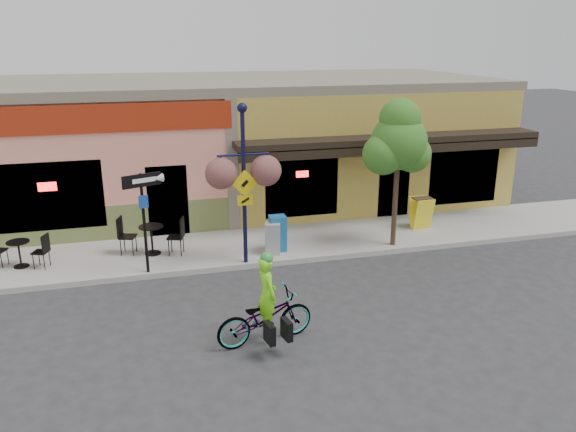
# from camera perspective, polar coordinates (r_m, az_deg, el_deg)

# --- Properties ---
(ground) EXTENTS (90.00, 90.00, 0.00)m
(ground) POSITION_cam_1_polar(r_m,az_deg,el_deg) (14.90, 0.65, -5.69)
(ground) COLOR #2D2D30
(ground) RESTS_ON ground
(sidewalk) EXTENTS (24.00, 3.00, 0.15)m
(sidewalk) POSITION_cam_1_polar(r_m,az_deg,el_deg) (16.67, -1.21, -2.81)
(sidewalk) COLOR #9E9B93
(sidewalk) RESTS_ON ground
(curb) EXTENTS (24.00, 0.12, 0.15)m
(curb) POSITION_cam_1_polar(r_m,az_deg,el_deg) (15.36, 0.09, -4.64)
(curb) COLOR #A8A59E
(curb) RESTS_ON ground
(building) EXTENTS (18.20, 8.20, 4.50)m
(building) POSITION_cam_1_polar(r_m,az_deg,el_deg) (21.31, -4.83, 7.75)
(building) COLOR #EF8E76
(building) RESTS_ON ground
(bicycle) EXTENTS (2.14, 1.07, 1.07)m
(bicycle) POSITION_cam_1_polar(r_m,az_deg,el_deg) (11.49, -2.36, -10.25)
(bicycle) COLOR maroon
(bicycle) RESTS_ON ground
(cyclist_rider) EXTENTS (0.48, 0.64, 1.59)m
(cyclist_rider) POSITION_cam_1_polar(r_m,az_deg,el_deg) (11.38, -2.13, -9.08)
(cyclist_rider) COLOR #7EFF1A
(cyclist_rider) RESTS_ON ground
(lamp_post) EXTENTS (1.37, 0.57, 4.24)m
(lamp_post) POSITION_cam_1_polar(r_m,az_deg,el_deg) (14.51, -4.49, 3.09)
(lamp_post) COLOR #111136
(lamp_post) RESTS_ON sidewalk
(one_way_sign) EXTENTS (1.01, 0.55, 2.60)m
(one_way_sign) POSITION_cam_1_polar(r_m,az_deg,el_deg) (14.52, -14.39, -0.79)
(one_way_sign) COLOR black
(one_way_sign) RESTS_ON sidewalk
(cafe_set_left) EXTENTS (1.72, 1.26, 0.93)m
(cafe_set_left) POSITION_cam_1_polar(r_m,az_deg,el_deg) (16.26, -25.66, -3.16)
(cafe_set_left) COLOR black
(cafe_set_left) RESTS_ON sidewalk
(cafe_set_right) EXTENTS (1.96, 1.36, 1.07)m
(cafe_set_right) POSITION_cam_1_polar(r_m,az_deg,el_deg) (15.96, -13.69, -1.96)
(cafe_set_right) COLOR black
(cafe_set_right) RESTS_ON sidewalk
(newspaper_box_blue) EXTENTS (0.47, 0.42, 1.02)m
(newspaper_box_blue) POSITION_cam_1_polar(r_m,az_deg,el_deg) (15.77, -1.06, -1.77)
(newspaper_box_blue) COLOR #1A5E9D
(newspaper_box_blue) RESTS_ON sidewalk
(newspaper_box_grey) EXTENTS (0.50, 0.47, 0.88)m
(newspaper_box_grey) POSITION_cam_1_polar(r_m,az_deg,el_deg) (15.58, -1.56, -2.29)
(newspaper_box_grey) COLOR #9D9D9D
(newspaper_box_grey) RESTS_ON sidewalk
(street_tree) EXTENTS (2.14, 2.14, 4.27)m
(street_tree) POSITION_cam_1_polar(r_m,az_deg,el_deg) (16.06, 11.00, 4.31)
(street_tree) COLOR #3D7A26
(street_tree) RESTS_ON sidewalk
(sandwich_board) EXTENTS (0.62, 0.46, 1.00)m
(sandwich_board) POSITION_cam_1_polar(r_m,az_deg,el_deg) (17.97, 13.66, 0.16)
(sandwich_board) COLOR yellow
(sandwich_board) RESTS_ON sidewalk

